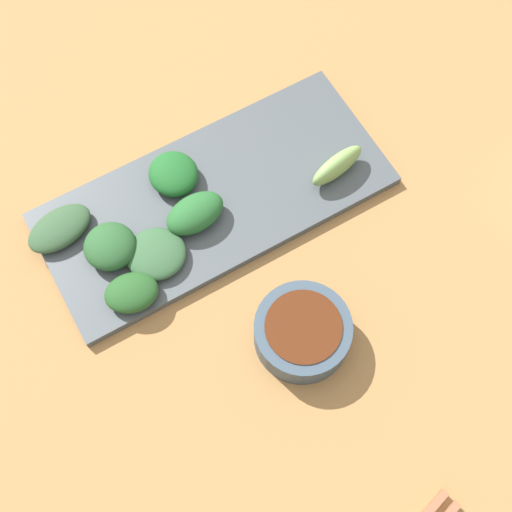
% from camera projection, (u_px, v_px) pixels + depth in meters
% --- Properties ---
extents(tabletop, '(2.10, 2.10, 0.02)m').
position_uv_depth(tabletop, '(252.00, 252.00, 0.78)').
color(tabletop, olive).
rests_on(tabletop, ground).
extents(sauce_bowl, '(0.10, 0.10, 0.04)m').
position_uv_depth(sauce_bowl, '(302.00, 332.00, 0.72)').
color(sauce_bowl, '#364857').
rests_on(sauce_bowl, tabletop).
extents(serving_plate, '(0.17, 0.39, 0.01)m').
position_uv_depth(serving_plate, '(214.00, 198.00, 0.79)').
color(serving_plate, '#434A50').
rests_on(serving_plate, tabletop).
extents(broccoli_leafy_0, '(0.05, 0.07, 0.03)m').
position_uv_depth(broccoli_leafy_0, '(195.00, 213.00, 0.76)').
color(broccoli_leafy_0, '#225C29').
rests_on(broccoli_leafy_0, serving_plate).
extents(broccoli_leafy_1, '(0.06, 0.08, 0.02)m').
position_uv_depth(broccoli_leafy_1, '(60.00, 228.00, 0.76)').
color(broccoli_leafy_1, '#2F4E30').
rests_on(broccoli_leafy_1, serving_plate).
extents(broccoli_leafy_2, '(0.06, 0.06, 0.03)m').
position_uv_depth(broccoli_leafy_2, '(173.00, 174.00, 0.78)').
color(broccoli_leafy_2, '#1A5722').
rests_on(broccoli_leafy_2, serving_plate).
extents(broccoli_leafy_3, '(0.08, 0.08, 0.02)m').
position_uv_depth(broccoli_leafy_3, '(156.00, 254.00, 0.75)').
color(broccoli_leafy_3, '#305734').
rests_on(broccoli_leafy_3, serving_plate).
extents(broccoli_stalk_4, '(0.03, 0.07, 0.03)m').
position_uv_depth(broccoli_stalk_4, '(337.00, 166.00, 0.78)').
color(broccoli_stalk_4, '#759E52').
rests_on(broccoli_stalk_4, serving_plate).
extents(broccoli_leafy_5, '(0.07, 0.07, 0.03)m').
position_uv_depth(broccoli_leafy_5, '(110.00, 246.00, 0.75)').
color(broccoli_leafy_5, '#245128').
rests_on(broccoli_leafy_5, serving_plate).
extents(broccoli_leafy_6, '(0.06, 0.07, 0.02)m').
position_uv_depth(broccoli_leafy_6, '(132.00, 293.00, 0.73)').
color(broccoli_leafy_6, '#214D20').
rests_on(broccoli_leafy_6, serving_plate).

